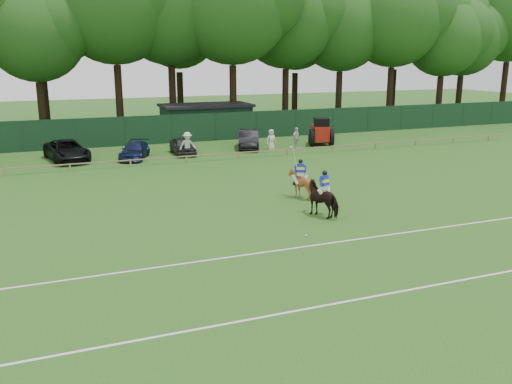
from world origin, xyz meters
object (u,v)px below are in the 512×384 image
estate_black (249,139)px  spectator_left (188,145)px  horse_dark (324,199)px  suv_black (67,151)px  utility_shed (206,120)px  polo_ball (306,235)px  spectator_right (271,140)px  hatch_grey (183,146)px  tractor (321,132)px  spectator_mid (296,138)px  horse_chestnut (300,184)px  sedan_navy (135,151)px

estate_black → spectator_left: bearing=-138.5°
horse_dark → spectator_left: bearing=-108.0°
suv_black → utility_shed: 15.30m
suv_black → spectator_left: 8.78m
horse_dark → polo_ball: bearing=23.1°
utility_shed → spectator_right: bearing=-74.4°
horse_dark → polo_ball: 3.40m
suv_black → spectator_left: (8.51, -2.12, 0.22)m
hatch_grey → spectator_left: 1.62m
tractor → suv_black: bearing=-161.9°
polo_ball → utility_shed: (4.31, 29.86, 1.49)m
horse_dark → spectator_mid: 19.11m
hatch_grey → spectator_mid: spectator_mid is taller
hatch_grey → polo_ball: size_ratio=42.72×
suv_black → spectator_left: spectator_left is taller
horse_chestnut → sedan_navy: size_ratio=0.37×
horse_chestnut → spectator_left: size_ratio=0.80×
suv_black → polo_ball: size_ratio=59.74×
estate_black → spectator_mid: 3.92m
sedan_navy → utility_shed: bearing=69.0°
hatch_grey → spectator_right: 7.17m
utility_shed → spectator_left: bearing=-113.5°
spectator_left → spectator_right: size_ratio=1.13×
horse_dark → utility_shed: 27.46m
horse_dark → spectator_right: size_ratio=1.16×
spectator_mid → utility_shed: utility_shed is taller
polo_ball → tractor: size_ratio=0.03×
suv_black → estate_black: estate_black is taller
hatch_grey → spectator_mid: 9.37m
horse_dark → horse_chestnut: size_ratio=1.27×
horse_dark → estate_black: (3.44, 19.39, -0.07)m
suv_black → sedan_navy: bearing=-23.5°
horse_dark → spectator_right: bearing=-130.7°
sedan_navy → spectator_mid: size_ratio=2.40×
horse_dark → polo_ball: horse_dark is taller
utility_shed → polo_ball: bearing=-98.2°
suv_black → tractor: tractor is taller
spectator_mid → utility_shed: 10.78m
horse_chestnut → utility_shed: bearing=-70.8°
horse_dark → utility_shed: bearing=-120.1°
estate_black → utility_shed: size_ratio=0.55×
hatch_grey → utility_shed: bearing=64.0°
spectator_mid → polo_ball: size_ratio=19.71×
sedan_navy → spectator_mid: spectator_mid is taller
hatch_grey → polo_ball: (0.13, -21.22, -0.61)m
estate_black → tractor: bearing=14.3°
suv_black → utility_shed: size_ratio=0.64×
horse_chestnut → suv_black: 19.40m
sedan_navy → spectator_left: size_ratio=2.19×
suv_black → spectator_right: (15.62, -1.46, 0.11)m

